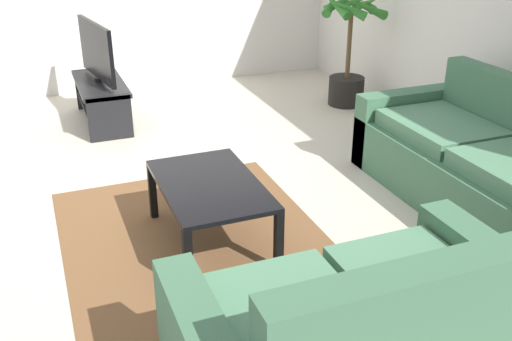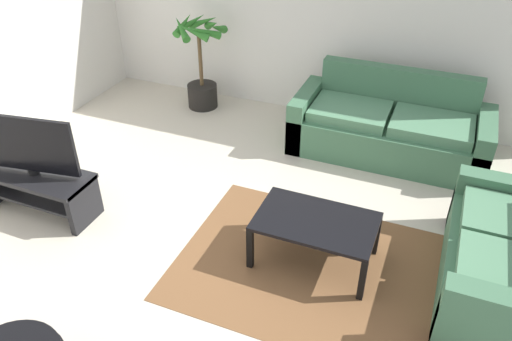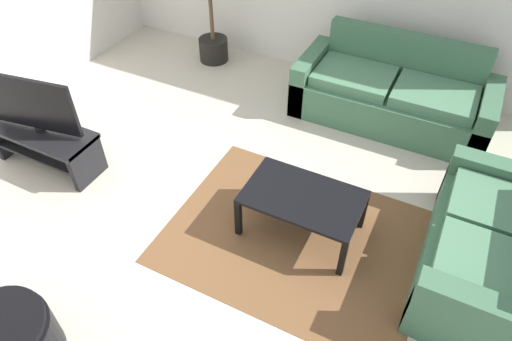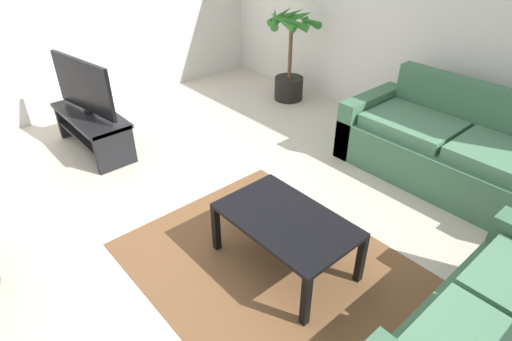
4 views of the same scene
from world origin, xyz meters
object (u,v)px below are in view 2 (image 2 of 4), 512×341
Objects in this scene: couch_main at (389,129)px; tv at (26,145)px; tv_stand at (38,186)px; coffee_table at (316,225)px; couch_loveseat at (511,264)px; potted_palm at (201,68)px.

couch_main is 3.74m from tv.
coffee_table is at bearing 7.10° from tv_stand.
couch_main is 2.18m from couch_loveseat.
couch_main is at bearing 38.96° from tv_stand.
tv_stand is 1.14× the size of tv.
coffee_table reaches higher than tv_stand.
coffee_table is 0.80× the size of potted_palm.
tv_stand is at bearing -80.90° from tv.
tv_stand is 0.90× the size of potted_palm.
tv is (-0.00, 0.00, 0.46)m from tv_stand.
couch_loveseat is at bearing 8.34° from coffee_table.
couch_main and couch_loveseat have the same top height.
coffee_table is at bearing 7.03° from tv.
potted_palm is at bearing 151.18° from couch_loveseat.
couch_main is at bearing -6.01° from potted_palm.
couch_main is at bearing 38.92° from tv.
potted_palm is at bearing 81.20° from tv_stand.
couch_main is 1.93× the size of tv_stand.
couch_loveseat is 1.66× the size of tv.
tv_stand is (-2.89, -2.34, -0.02)m from couch_main.
couch_loveseat is 1.62× the size of coffee_table.
coffee_table is (2.63, 0.33, 0.10)m from tv_stand.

